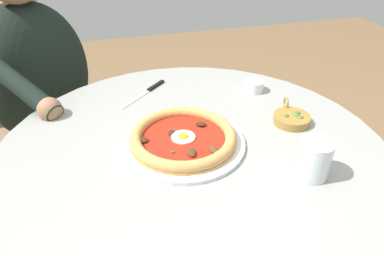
{
  "coord_description": "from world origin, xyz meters",
  "views": [
    {
      "loc": [
        0.19,
        0.67,
        1.24
      ],
      "look_at": [
        -0.01,
        -0.03,
        0.76
      ],
      "focal_mm": 32.79,
      "sensor_mm": 36.0,
      "label": 1
    }
  ],
  "objects_px": {
    "pizza_on_plate": "(183,139)",
    "diner_person": "(50,123)",
    "dining_table": "(192,203)",
    "olive_pan": "(292,118)",
    "cafe_chair_diner": "(29,103)",
    "ramekin_capers": "(254,86)",
    "steak_knife": "(150,90)",
    "water_glass": "(313,161)"
  },
  "relations": [
    {
      "from": "steak_knife",
      "to": "cafe_chair_diner",
      "type": "xyz_separation_m",
      "value": [
        0.44,
        -0.37,
        -0.18
      ]
    },
    {
      "from": "water_glass",
      "to": "cafe_chair_diner",
      "type": "relative_size",
      "value": 0.1
    },
    {
      "from": "dining_table",
      "to": "olive_pan",
      "type": "relative_size",
      "value": 7.95
    },
    {
      "from": "water_glass",
      "to": "pizza_on_plate",
      "type": "bearing_deg",
      "value": -37.64
    },
    {
      "from": "pizza_on_plate",
      "to": "olive_pan",
      "type": "relative_size",
      "value": 2.5
    },
    {
      "from": "diner_person",
      "to": "cafe_chair_diner",
      "type": "xyz_separation_m",
      "value": [
        0.08,
        -0.12,
        0.04
      ]
    },
    {
      "from": "water_glass",
      "to": "diner_person",
      "type": "relative_size",
      "value": 0.08
    },
    {
      "from": "dining_table",
      "to": "steak_knife",
      "type": "relative_size",
      "value": 6.03
    },
    {
      "from": "pizza_on_plate",
      "to": "steak_knife",
      "type": "xyz_separation_m",
      "value": [
        0.03,
        -0.31,
        -0.01
      ]
    },
    {
      "from": "steak_knife",
      "to": "cafe_chair_diner",
      "type": "height_order",
      "value": "cafe_chair_diner"
    },
    {
      "from": "pizza_on_plate",
      "to": "diner_person",
      "type": "relative_size",
      "value": 0.27
    },
    {
      "from": "pizza_on_plate",
      "to": "steak_knife",
      "type": "distance_m",
      "value": 0.31
    },
    {
      "from": "ramekin_capers",
      "to": "cafe_chair_diner",
      "type": "xyz_separation_m",
      "value": [
        0.76,
        -0.46,
        -0.2
      ]
    },
    {
      "from": "water_glass",
      "to": "steak_knife",
      "type": "relative_size",
      "value": 0.55
    },
    {
      "from": "diner_person",
      "to": "cafe_chair_diner",
      "type": "bearing_deg",
      "value": -55.51
    },
    {
      "from": "steak_knife",
      "to": "ramekin_capers",
      "type": "distance_m",
      "value": 0.33
    },
    {
      "from": "dining_table",
      "to": "cafe_chair_diner",
      "type": "height_order",
      "value": "cafe_chair_diner"
    },
    {
      "from": "diner_person",
      "to": "cafe_chair_diner",
      "type": "relative_size",
      "value": 1.23
    },
    {
      "from": "dining_table",
      "to": "cafe_chair_diner",
      "type": "relative_size",
      "value": 1.07
    },
    {
      "from": "dining_table",
      "to": "steak_knife",
      "type": "xyz_separation_m",
      "value": [
        0.05,
        -0.33,
        0.2
      ]
    },
    {
      "from": "ramekin_capers",
      "to": "diner_person",
      "type": "bearing_deg",
      "value": -26.77
    },
    {
      "from": "dining_table",
      "to": "ramekin_capers",
      "type": "relative_size",
      "value": 16.08
    },
    {
      "from": "water_glass",
      "to": "ramekin_capers",
      "type": "xyz_separation_m",
      "value": [
        -0.04,
        -0.41,
        -0.02
      ]
    },
    {
      "from": "water_glass",
      "to": "diner_person",
      "type": "height_order",
      "value": "diner_person"
    },
    {
      "from": "pizza_on_plate",
      "to": "olive_pan",
      "type": "bearing_deg",
      "value": -176.38
    },
    {
      "from": "olive_pan",
      "to": "cafe_chair_diner",
      "type": "bearing_deg",
      "value": -40.25
    },
    {
      "from": "olive_pan",
      "to": "pizza_on_plate",
      "type": "bearing_deg",
      "value": 3.62
    },
    {
      "from": "diner_person",
      "to": "pizza_on_plate",
      "type": "bearing_deg",
      "value": 124.79
    },
    {
      "from": "steak_knife",
      "to": "water_glass",
      "type": "bearing_deg",
      "value": 118.85
    },
    {
      "from": "water_glass",
      "to": "dining_table",
      "type": "bearing_deg",
      "value": -37.5
    },
    {
      "from": "olive_pan",
      "to": "cafe_chair_diner",
      "type": "relative_size",
      "value": 0.13
    },
    {
      "from": "dining_table",
      "to": "diner_person",
      "type": "bearing_deg",
      "value": -54.67
    },
    {
      "from": "water_glass",
      "to": "ramekin_capers",
      "type": "height_order",
      "value": "water_glass"
    },
    {
      "from": "steak_knife",
      "to": "olive_pan",
      "type": "relative_size",
      "value": 1.32
    },
    {
      "from": "water_glass",
      "to": "cafe_chair_diner",
      "type": "bearing_deg",
      "value": -50.54
    },
    {
      "from": "dining_table",
      "to": "diner_person",
      "type": "distance_m",
      "value": 0.71
    },
    {
      "from": "dining_table",
      "to": "diner_person",
      "type": "relative_size",
      "value": 0.86
    },
    {
      "from": "pizza_on_plate",
      "to": "diner_person",
      "type": "xyz_separation_m",
      "value": [
        0.39,
        -0.56,
        -0.23
      ]
    },
    {
      "from": "steak_knife",
      "to": "diner_person",
      "type": "bearing_deg",
      "value": -35.05
    },
    {
      "from": "ramekin_capers",
      "to": "diner_person",
      "type": "relative_size",
      "value": 0.05
    },
    {
      "from": "water_glass",
      "to": "olive_pan",
      "type": "relative_size",
      "value": 0.73
    },
    {
      "from": "dining_table",
      "to": "steak_knife",
      "type": "bearing_deg",
      "value": -81.25
    }
  ]
}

